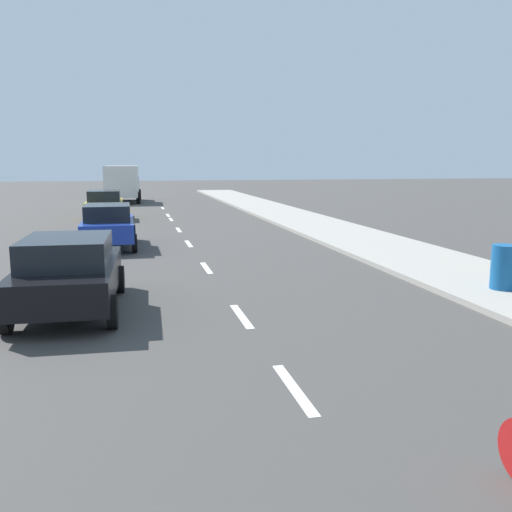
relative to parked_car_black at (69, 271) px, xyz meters
The scene contains 15 objects.
ground_plane 7.18m from the parked_car_black, 61.70° to the left, with size 160.00×160.00×0.00m, color #423F3D.
sidewalk_strip 13.02m from the parked_car_black, 39.56° to the left, with size 3.60×80.00×0.14m, color #9E998E.
lane_stripe_2 6.03m from the parked_car_black, 55.51° to the right, with size 0.16×1.80×0.01m, color white.
lane_stripe_3 3.67m from the parked_car_black, 18.97° to the right, with size 0.16×1.80×0.01m, color white.
lane_stripe_4 5.46m from the parked_car_black, 51.25° to the left, with size 0.16×1.80×0.01m, color white.
lane_stripe_5 9.92m from the parked_car_black, 70.02° to the left, with size 0.16×1.80×0.01m, color white.
lane_stripe_6 14.30m from the parked_car_black, 76.30° to the left, with size 0.16×1.80×0.01m, color white.
lane_stripe_7 19.12m from the parked_car_black, 79.81° to the left, with size 0.16×1.80×0.01m, color white.
lane_stripe_8 21.55m from the parked_car_black, 80.97° to the left, with size 0.16×1.80×0.01m, color white.
lane_stripe_9 26.86m from the parked_car_black, 82.77° to the left, with size 0.16×1.80×0.01m, color white.
parked_car_black is the anchor object (origin of this frame).
parked_car_blue 8.99m from the parked_car_black, 87.08° to the left, with size 1.98×4.24×1.57m.
parked_car_yellow 19.64m from the parked_car_black, 90.31° to the left, with size 2.07×4.47×1.57m.
delivery_truck 33.06m from the parked_car_black, 88.80° to the left, with size 2.85×6.32×2.80m.
trash_bin_near 9.71m from the parked_car_black, ahead, with size 0.60×0.60×1.03m, color #14518C.
Camera 1 is at (-2.09, 1.82, 3.05)m, focal length 39.50 mm.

